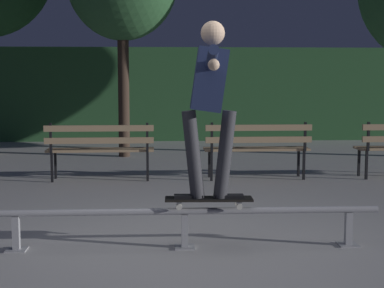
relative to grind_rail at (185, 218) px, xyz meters
The scene contains 7 objects.
ground_plane 0.29m from the grind_rail, 90.00° to the right, with size 90.00×90.00×0.00m, color #ADAAA8.
hedge_backdrop 9.99m from the grind_rail, 90.00° to the left, with size 24.00×1.20×2.32m, color #2D5B33.
grind_rail is the anchor object (origin of this frame).
skateboard 0.27m from the grind_rail, ahead, with size 0.79×0.22×0.09m.
skateboarder 1.12m from the grind_rail, ahead, with size 0.62×1.41×1.56m.
park_bench_left_center 3.77m from the grind_rail, 107.30° to the left, with size 1.61×0.44×0.88m.
park_bench_right_center 3.81m from the grind_rail, 70.87° to the left, with size 1.61×0.44×0.88m.
Camera 1 is at (-0.20, -5.00, 1.49)m, focal length 54.35 mm.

